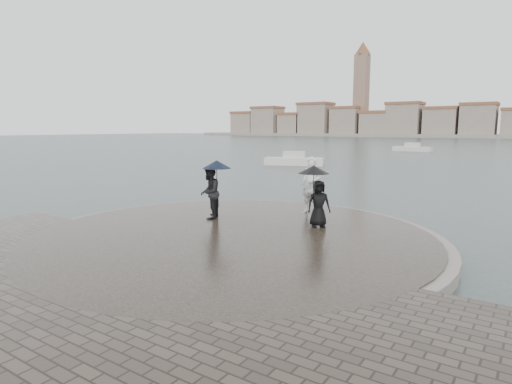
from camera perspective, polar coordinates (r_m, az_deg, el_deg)
The scene contains 8 objects.
ground at distance 10.57m, azimuth -14.96°, elevation -11.05°, with size 400.00×400.00×0.00m, color #2B3835.
kerb_ring at distance 12.97m, azimuth -3.23°, elevation -6.36°, with size 12.50×12.50×0.32m, color gray.
quay_tip at distance 12.97m, azimuth -3.23°, elevation -6.27°, with size 11.90×11.90×0.36m, color #2D261E.
statue at distance 15.93m, azimuth 7.37°, elevation 0.94°, with size 0.76×0.50×2.08m, color white.
visitor_left at distance 14.81m, azimuth -6.03°, elevation 0.70°, with size 1.27×1.17×2.04m.
visitor_right at distance 13.71m, azimuth 8.13°, elevation 0.03°, with size 1.20×1.04×1.95m.
far_skyline at distance 167.77m, azimuth 29.51°, elevation 8.19°, with size 260.00×20.00×37.00m.
boats at distance 50.77m, azimuth 24.13°, elevation 4.30°, with size 33.55×33.48×1.50m.
Camera 1 is at (7.59, -6.48, 3.50)m, focal length 30.00 mm.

